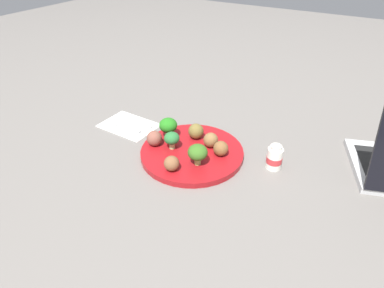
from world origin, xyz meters
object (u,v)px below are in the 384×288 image
Objects in this scene: meatball_center at (211,140)px; yogurt_bottle at (274,158)px; broccoli_floret_far_rim at (198,153)px; meatball_mid_right at (196,131)px; fork at (123,126)px; meatball_back_left at (173,164)px; plate at (192,153)px; meatball_far_rim at (221,148)px; napkin at (129,125)px; knife at (131,121)px; broccoli_floret_back_right at (172,139)px; broccoli_floret_mid_right at (168,126)px; meatball_near_rim at (154,138)px.

meatball_center is 0.18m from yogurt_bottle.
broccoli_floret_far_rim reaches higher than meatball_center.
meatball_mid_right reaches higher than fork.
meatball_mid_right is 0.37× the size of fork.
meatball_back_left is (0.03, 0.14, -0.00)m from meatball_center.
meatball_far_rim reaches higher than plate.
yogurt_bottle is (-0.46, -0.02, 0.03)m from napkin.
yogurt_bottle is at bearing -179.33° from knife.
broccoli_floret_far_rim is (-0.10, 0.03, 0.00)m from broccoli_floret_back_right.
meatball_far_rim is at bearing -165.28° from plate.
broccoli_floret_back_right is at bearing -15.83° from broccoli_floret_far_rim.
broccoli_floret_mid_right is 0.17m from fork.
yogurt_bottle is (-0.30, -0.03, -0.02)m from broccoli_floret_mid_right.
meatball_near_rim is (0.15, -0.02, -0.01)m from broccoli_floret_far_rim.
meatball_back_left is 0.14m from meatball_far_rim.
broccoli_floret_far_rim is at bearing 32.14° from yogurt_bottle.
yogurt_bottle is at bearing -147.86° from broccoli_floret_far_rim.
meatball_center is at bearing 162.98° from meatball_mid_right.
broccoli_floret_back_right is 1.21× the size of meatball_far_rim.
broccoli_floret_mid_right is at bearing -27.24° from broccoli_floret_far_rim.
broccoli_floret_far_rim is at bearing 152.76° from broccoli_floret_mid_right.
broccoli_floret_back_right is at bearing 160.64° from knife.
napkin is 1.41× the size of fork.
broccoli_floret_mid_right is at bearing -14.54° from plate.
plate reaches higher than fork.
meatball_back_left is at bearing 124.23° from broccoli_floret_back_right.
meatball_back_left is at bearing 37.38° from yogurt_bottle.
knife is at bearing -19.36° from broccoli_floret_back_right.
broccoli_floret_far_rim reaches higher than meatball_near_rim.
yogurt_bottle reaches higher than knife.
meatball_back_left is at bearing 149.56° from knife.
broccoli_floret_back_right is at bearing 133.11° from broccoli_floret_mid_right.
broccoli_floret_far_rim is at bearing 168.16° from fork.
yogurt_bottle is (-0.23, 0.00, -0.01)m from meatball_mid_right.
napkin is at bearing -28.04° from meatball_back_left.
meatball_center is at bearing -128.79° from plate.
knife is (0.23, 0.01, -0.03)m from meatball_mid_right.
meatball_back_left is 0.27× the size of knife.
broccoli_floret_back_right reaches higher than meatball_mid_right.
meatball_near_rim is at bearing 156.30° from napkin.
broccoli_floret_far_rim reaches higher than meatball_back_left.
broccoli_floret_back_right is at bearing 16.47° from yogurt_bottle.
meatball_back_left is 0.30m from knife.
fork is (0.01, 0.02, 0.00)m from napkin.
meatball_center is 0.34× the size of fork.
broccoli_floret_mid_right reaches higher than napkin.
meatball_far_rim reaches higher than knife.
meatball_far_rim reaches higher than fork.
plate is 1.93× the size of knife.
meatball_back_left is 0.96× the size of meatball_far_rim.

